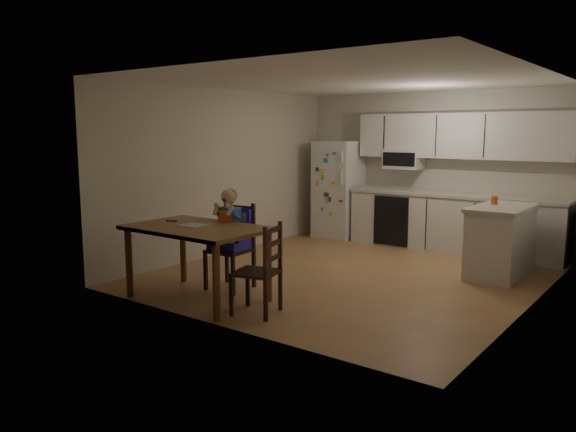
# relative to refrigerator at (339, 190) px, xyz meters

# --- Properties ---
(room) EXTENTS (4.52, 5.01, 2.51)m
(room) POSITION_rel_refrigerator_xyz_m (1.55, -1.67, 0.40)
(room) COLOR olive
(room) RESTS_ON ground
(refrigerator) EXTENTS (0.72, 0.70, 1.70)m
(refrigerator) POSITION_rel_refrigerator_xyz_m (0.00, 0.00, 0.00)
(refrigerator) COLOR silver
(refrigerator) RESTS_ON ground
(kitchen_run) EXTENTS (3.37, 0.62, 2.15)m
(kitchen_run) POSITION_rel_refrigerator_xyz_m (2.05, 0.09, 0.03)
(kitchen_run) COLOR silver
(kitchen_run) RESTS_ON ground
(kitchen_island) EXTENTS (0.65, 1.24, 0.92)m
(kitchen_island) POSITION_rel_refrigerator_xyz_m (3.13, -1.03, -0.39)
(kitchen_island) COLOR silver
(kitchen_island) RESTS_ON ground
(red_cup) EXTENTS (0.09, 0.09, 0.11)m
(red_cup) POSITION_rel_refrigerator_xyz_m (2.99, -0.94, 0.12)
(red_cup) COLOR #E15B31
(red_cup) RESTS_ON kitchen_island
(dining_table) EXTENTS (1.55, 1.00, 0.83)m
(dining_table) POSITION_rel_refrigerator_xyz_m (0.73, -4.15, -0.13)
(dining_table) COLOR brown
(dining_table) RESTS_ON ground
(napkin) EXTENTS (0.27, 0.24, 0.01)m
(napkin) POSITION_rel_refrigerator_xyz_m (0.68, -4.15, -0.01)
(napkin) COLOR #B5B5BA
(napkin) RESTS_ON dining_table
(toddler_spoon) EXTENTS (0.12, 0.06, 0.02)m
(toddler_spoon) POSITION_rel_refrigerator_xyz_m (0.24, -4.09, -0.01)
(toddler_spoon) COLOR #251FAB
(toddler_spoon) RESTS_ON dining_table
(chair_booster) EXTENTS (0.49, 0.49, 1.20)m
(chair_booster) POSITION_rel_refrigerator_xyz_m (0.73, -3.58, -0.12)
(chair_booster) COLOR black
(chair_booster) RESTS_ON ground
(chair_side) EXTENTS (0.52, 0.52, 0.95)m
(chair_side) POSITION_rel_refrigerator_xyz_m (1.68, -4.12, -0.31)
(chair_side) COLOR black
(chair_side) RESTS_ON ground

